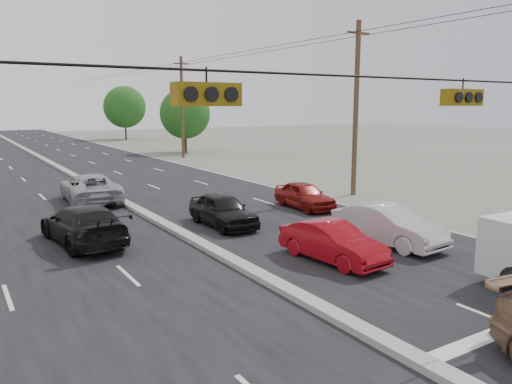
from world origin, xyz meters
TOP-DOWN VIEW (x-y plane):
  - ground at (0.00, 0.00)m, footprint 200.00×200.00m
  - road_surface at (0.00, 30.00)m, footprint 20.00×160.00m
  - center_median at (0.00, 30.00)m, footprint 0.50×160.00m
  - utility_pole_right_b at (12.50, 15.00)m, footprint 1.60×0.30m
  - utility_pole_right_c at (12.50, 40.00)m, footprint 1.60×0.30m
  - traffic_signals at (1.40, 0.00)m, footprint 25.00×0.30m
  - tree_right_mid at (15.00, 45.00)m, footprint 5.60×5.60m
  - tree_right_far at (16.00, 70.00)m, footprint 6.40×6.40m
  - red_sedan at (3.00, 5.75)m, footprint 1.79×4.19m
  - queue_car_a at (2.21, 12.17)m, footprint 1.72×4.25m
  - queue_car_b at (6.18, 6.25)m, footprint 2.00×4.70m
  - queue_car_e at (7.59, 13.34)m, footprint 1.83×4.08m
  - oncoming_near at (-3.69, 12.48)m, footprint 2.63×5.43m
  - oncoming_far at (-1.40, 20.78)m, footprint 3.03×5.89m

SIDE VIEW (x-z plane):
  - ground at x=0.00m, z-range 0.00..0.00m
  - road_surface at x=0.00m, z-range -0.01..0.01m
  - center_median at x=0.00m, z-range 0.00..0.20m
  - red_sedan at x=3.00m, z-range 0.00..1.34m
  - queue_car_e at x=7.59m, z-range 0.00..1.36m
  - queue_car_a at x=2.21m, z-range 0.00..1.44m
  - queue_car_b at x=6.18m, z-range 0.00..1.51m
  - oncoming_near at x=-3.69m, z-range 0.00..1.52m
  - oncoming_far at x=-1.40m, z-range 0.00..1.59m
  - tree_right_mid at x=15.00m, z-range 0.77..7.91m
  - tree_right_far at x=16.00m, z-range 0.88..9.04m
  - utility_pole_right_b at x=12.50m, z-range 0.11..10.11m
  - utility_pole_right_c at x=12.50m, z-range 0.11..10.11m
  - traffic_signals at x=1.40m, z-range 5.22..5.77m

